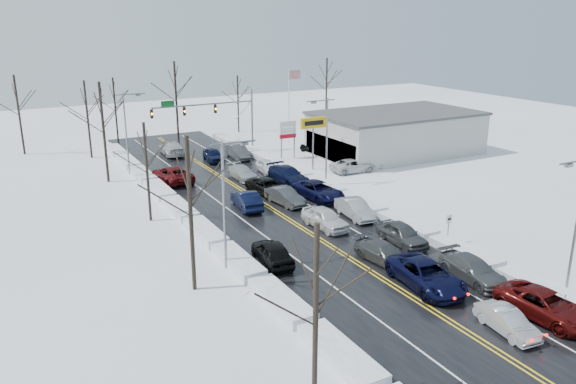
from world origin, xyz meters
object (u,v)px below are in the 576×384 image
oncoming_car_0 (247,208)px  tires_plus_sign (313,126)px  dealership_building (396,133)px  traffic_signal_mast (215,112)px  flagpole (290,100)px

oncoming_car_0 → tires_plus_sign: bearing=-137.0°
tires_plus_sign → dealership_building: size_ratio=0.29×
traffic_signal_mast → oncoming_car_0: traffic_signal_mast is taller
tires_plus_sign → traffic_signal_mast: bearing=120.5°
tires_plus_sign → flagpole: flagpole is taller
traffic_signal_mast → tires_plus_sign: (7.05, -12.00, -0.49)m
flagpole → oncoming_car_0: (-17.09, -23.01, -5.93)m
traffic_signal_mast → tires_plus_sign: traffic_signal_mast is taller
traffic_signal_mast → oncoming_car_0: 22.35m
tires_plus_sign → oncoming_car_0: 16.13m
flagpole → oncoming_car_0: flagpole is taller
traffic_signal_mast → oncoming_car_0: (-5.37, -21.00, -5.48)m
tires_plus_sign → oncoming_car_0: (-12.42, -9.00, -4.99)m
flagpole → dealership_building: 15.24m
flagpole → tires_plus_sign: bearing=-108.4°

